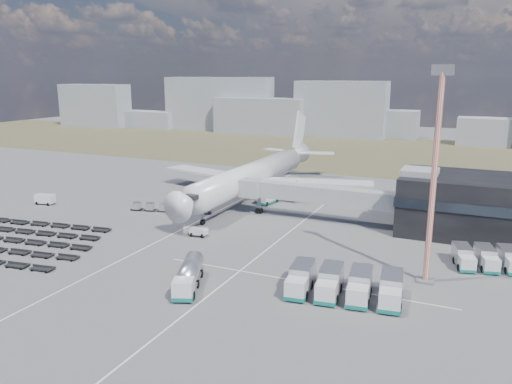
% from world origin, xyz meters
% --- Properties ---
extents(ground, '(420.00, 420.00, 0.00)m').
position_xyz_m(ground, '(0.00, 0.00, 0.00)').
color(ground, '#565659').
rests_on(ground, ground).
extents(grass_strip, '(420.00, 90.00, 0.01)m').
position_xyz_m(grass_strip, '(0.00, 110.00, 0.01)').
color(grass_strip, brown).
rests_on(grass_strip, ground).
extents(lane_markings, '(47.12, 110.00, 0.01)m').
position_xyz_m(lane_markings, '(9.77, 3.00, 0.01)').
color(lane_markings, silver).
rests_on(lane_markings, ground).
extents(terminal, '(30.40, 16.40, 11.00)m').
position_xyz_m(terminal, '(47.77, 23.96, 5.25)').
color(terminal, black).
rests_on(terminal, ground).
extents(jet_bridge, '(30.30, 3.80, 7.05)m').
position_xyz_m(jet_bridge, '(15.90, 20.42, 5.05)').
color(jet_bridge, '#939399').
rests_on(jet_bridge, ground).
extents(airliner, '(51.59, 64.53, 17.62)m').
position_xyz_m(airliner, '(0.00, 32.38, 5.29)').
color(airliner, silver).
rests_on(airliner, ground).
extents(skyline, '(302.84, 26.22, 25.79)m').
position_xyz_m(skyline, '(-27.81, 148.57, 9.76)').
color(skyline, '#90949D').
rests_on(skyline, ground).
extents(fuel_tanker, '(6.22, 10.38, 3.29)m').
position_xyz_m(fuel_tanker, '(12.40, -15.70, 1.64)').
color(fuel_tanker, silver).
rests_on(fuel_tanker, ground).
extents(pushback_tug, '(2.97, 1.84, 1.33)m').
position_xyz_m(pushback_tug, '(2.71, 3.07, 0.66)').
color(pushback_tug, silver).
rests_on(pushback_tug, ground).
extents(utility_van, '(4.26, 2.40, 2.17)m').
position_xyz_m(utility_van, '(-38.06, 8.03, 1.09)').
color(utility_van, silver).
rests_on(utility_van, ground).
extents(catering_truck, '(3.09, 5.99, 2.63)m').
position_xyz_m(catering_truck, '(4.75, 28.44, 1.35)').
color(catering_truck, silver).
rests_on(catering_truck, ground).
extents(service_trucks_near, '(14.54, 9.22, 3.04)m').
position_xyz_m(service_trucks_near, '(31.46, -10.11, 1.65)').
color(service_trucks_near, silver).
rests_on(service_trucks_near, ground).
extents(service_trucks_far, '(12.81, 9.14, 2.57)m').
position_xyz_m(service_trucks_far, '(48.94, 8.16, 1.40)').
color(service_trucks_far, silver).
rests_on(service_trucks_far, ground).
extents(uld_row, '(16.51, 5.49, 1.51)m').
position_xyz_m(uld_row, '(-10.33, 13.90, 0.91)').
color(uld_row, black).
rests_on(uld_row, ground).
extents(baggage_dollies, '(35.51, 24.23, 0.77)m').
position_xyz_m(baggage_dollies, '(-25.57, -12.87, 0.39)').
color(baggage_dollies, black).
rests_on(baggage_dollies, ground).
extents(floodlight_mast, '(2.63, 2.17, 28.07)m').
position_xyz_m(floodlight_mast, '(40.13, -1.07, 14.07)').
color(floodlight_mast, red).
rests_on(floodlight_mast, ground).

